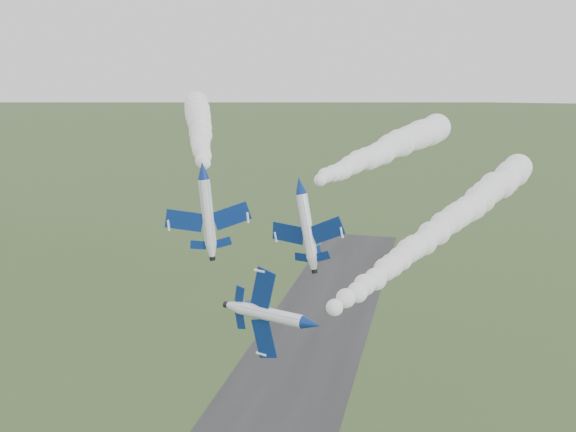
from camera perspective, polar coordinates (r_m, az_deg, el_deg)
jet_lead at (r=63.18m, az=2.08°, el=-9.61°), size 5.84×11.30×9.57m
smoke_trail_jet_lead at (r=93.89m, az=14.39°, el=-0.32°), size 26.07×66.55×5.06m
jet_pair_left at (r=86.99m, az=-7.59°, el=4.06°), size 11.67×13.50×3.47m
smoke_trail_jet_pair_left at (r=127.17m, az=-7.88°, el=7.89°), size 30.75×72.49×5.84m
jet_pair_right at (r=83.43m, az=1.03°, el=2.74°), size 10.75×12.73×3.65m
smoke_trail_jet_pair_right at (r=109.79m, az=8.98°, el=5.96°), size 21.19×53.37×5.67m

